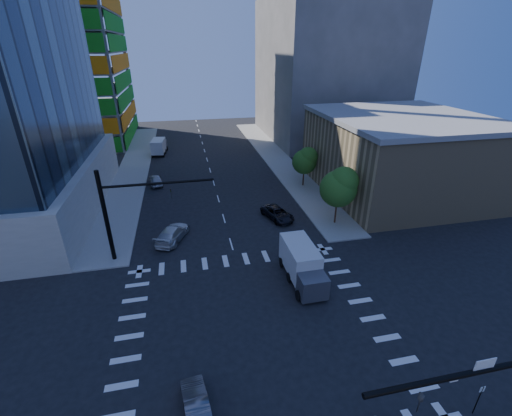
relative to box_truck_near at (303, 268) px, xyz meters
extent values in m
plane|color=black|center=(-5.22, -4.45, -1.40)|extent=(160.00, 160.00, 0.00)
cube|color=silver|center=(-5.22, -4.45, -1.39)|extent=(20.00, 20.00, 0.01)
cube|color=gray|center=(7.28, 35.55, -1.32)|extent=(5.00, 60.00, 0.15)
cube|color=gray|center=(-17.72, 35.55, -1.32)|extent=(5.00, 60.00, 0.15)
cube|color=#17831A|center=(-20.12, 57.55, 23.10)|extent=(0.12, 24.00, 49.00)
cube|color=orange|center=(-32.72, 44.95, 23.10)|extent=(24.00, 0.12, 49.00)
cube|color=tan|center=(19.78, 17.55, 3.60)|extent=(20.00, 22.00, 10.00)
cube|color=gray|center=(19.78, 17.55, 8.90)|extent=(20.50, 22.50, 0.60)
cube|color=#5F5A56|center=(21.78, 50.55, 12.60)|extent=(24.00, 30.00, 28.00)
cylinder|color=black|center=(1.28, -15.95, 6.15)|extent=(10.00, 0.24, 0.24)
imported|color=black|center=(-1.22, -15.95, 5.05)|extent=(0.16, 0.20, 1.00)
cube|color=white|center=(1.28, -15.95, 6.50)|extent=(0.90, 0.04, 0.50)
cylinder|color=black|center=(-16.72, 7.05, 3.25)|extent=(0.40, 0.40, 9.00)
cylinder|color=black|center=(-11.72, 7.05, 6.15)|extent=(10.00, 0.24, 0.24)
imported|color=black|center=(-10.72, 7.05, 5.05)|extent=(0.16, 0.20, 1.00)
cylinder|color=#382316|center=(7.28, 9.55, -0.11)|extent=(0.20, 0.20, 2.27)
sphere|color=#1F5216|center=(7.28, 9.55, 2.98)|extent=(4.16, 4.16, 4.16)
sphere|color=#3D7426|center=(7.68, 9.25, 3.95)|extent=(3.25, 3.25, 3.25)
cylinder|color=#382316|center=(7.58, 21.55, -0.29)|extent=(0.20, 0.20, 1.92)
sphere|color=#1F5216|center=(7.58, 21.55, 2.33)|extent=(3.52, 3.52, 3.52)
sphere|color=#3D7426|center=(7.98, 21.25, 3.15)|extent=(2.75, 2.75, 2.75)
cylinder|color=black|center=(5.48, -13.45, -0.30)|extent=(0.06, 0.06, 2.20)
cube|color=silver|center=(5.48, -13.45, 0.60)|extent=(0.30, 0.03, 0.40)
imported|color=black|center=(1.07, 12.18, -0.72)|extent=(3.66, 5.33, 1.35)
imported|color=beige|center=(-11.19, 9.74, -0.62)|extent=(4.14, 5.77, 1.55)
imported|color=#97999E|center=(-13.72, 26.75, -0.65)|extent=(2.56, 4.65, 1.50)
imported|color=#58575D|center=(-9.79, -10.11, -0.76)|extent=(1.83, 4.02, 1.28)
cube|color=silver|center=(0.00, 0.00, 0.48)|extent=(2.41, 4.96, 2.57)
cube|color=#45464E|center=(0.00, 0.00, -0.16)|extent=(2.28, 1.79, 1.88)
cube|color=#B8B9BA|center=(-13.72, 43.41, 0.33)|extent=(2.66, 4.75, 2.36)
cube|color=#45464E|center=(-13.72, 43.41, -0.26)|extent=(2.25, 1.85, 1.73)
camera|label=1|loc=(-9.17, -23.06, 17.45)|focal=24.00mm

